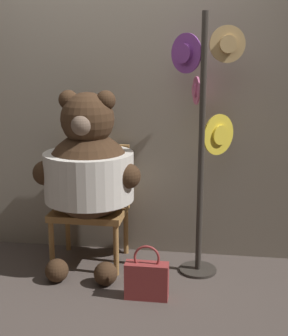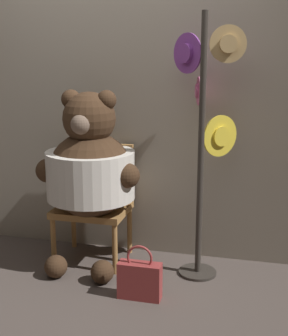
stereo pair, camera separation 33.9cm
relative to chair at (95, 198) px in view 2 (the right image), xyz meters
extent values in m
plane|color=#4C423D|center=(0.15, -0.48, -0.49)|extent=(14.00, 14.00, 0.00)
cube|color=gray|center=(0.15, 0.25, 0.87)|extent=(8.00, 0.10, 2.72)
cylinder|color=#9E703D|center=(-0.25, -0.28, -0.30)|extent=(0.04, 0.04, 0.39)
cylinder|color=#9E703D|center=(0.25, -0.28, -0.30)|extent=(0.04, 0.04, 0.39)
cylinder|color=#9E703D|center=(-0.25, 0.12, -0.30)|extent=(0.04, 0.04, 0.39)
cylinder|color=#9E703D|center=(0.25, 0.12, -0.30)|extent=(0.04, 0.04, 0.39)
cube|color=#9E703D|center=(0.00, -0.08, -0.08)|extent=(0.55, 0.46, 0.05)
cube|color=#9E703D|center=(0.00, 0.13, 0.18)|extent=(0.55, 0.04, 0.47)
sphere|color=#3D2819|center=(0.02, -0.15, 0.23)|extent=(0.65, 0.65, 0.65)
cylinder|color=silver|center=(0.02, -0.15, 0.23)|extent=(0.66, 0.66, 0.36)
sphere|color=#3D2819|center=(0.02, -0.15, 0.65)|extent=(0.39, 0.39, 0.39)
sphere|color=#3D2819|center=(-0.11, -0.15, 0.79)|extent=(0.14, 0.14, 0.14)
sphere|color=#3D2819|center=(0.16, -0.15, 0.79)|extent=(0.14, 0.14, 0.14)
sphere|color=brown|center=(0.02, -0.31, 0.63)|extent=(0.14, 0.14, 0.14)
sphere|color=#3D2819|center=(-0.29, -0.23, 0.26)|extent=(0.18, 0.18, 0.18)
sphere|color=#3D2819|center=(0.33, -0.23, 0.26)|extent=(0.18, 0.18, 0.18)
sphere|color=#3D2819|center=(-0.16, -0.44, -0.41)|extent=(0.17, 0.17, 0.17)
sphere|color=#3D2819|center=(0.20, -0.44, -0.41)|extent=(0.17, 0.17, 0.17)
cylinder|color=#332D28|center=(0.84, -0.13, -0.48)|extent=(0.28, 0.28, 0.02)
cylinder|color=#332D28|center=(0.84, -0.13, 0.45)|extent=(0.04, 0.04, 1.88)
cylinder|color=tan|center=(1.00, -0.09, 1.17)|extent=(0.25, 0.08, 0.25)
cylinder|color=tan|center=(1.00, -0.09, 1.17)|extent=(0.13, 0.09, 0.12)
cylinder|color=#D16693|center=(0.79, 0.06, 0.85)|extent=(0.07, 0.20, 0.20)
cylinder|color=#D16693|center=(0.79, 0.06, 0.85)|extent=(0.07, 0.11, 0.10)
cylinder|color=yellow|center=(0.96, -0.01, 0.54)|extent=(0.22, 0.22, 0.30)
cylinder|color=yellow|center=(0.96, -0.01, 0.54)|extent=(0.14, 0.14, 0.14)
cylinder|color=#7A388E|center=(0.71, -0.02, 1.11)|extent=(0.22, 0.18, 0.28)
cylinder|color=#7A388E|center=(0.71, -0.02, 1.11)|extent=(0.15, 0.14, 0.13)
cube|color=maroon|center=(0.51, -0.58, -0.36)|extent=(0.29, 0.11, 0.25)
torus|color=maroon|center=(0.51, -0.58, -0.20)|extent=(0.18, 0.02, 0.18)
camera|label=1|loc=(0.90, -3.40, 1.10)|focal=50.00mm
camera|label=2|loc=(1.24, -3.34, 1.10)|focal=50.00mm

